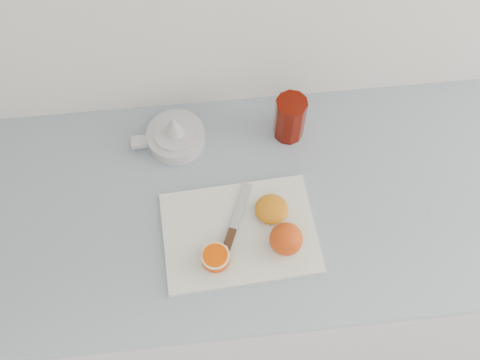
{
  "coord_description": "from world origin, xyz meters",
  "views": [
    {
      "loc": [
        -0.14,
        1.12,
        2.03
      ],
      "look_at": [
        -0.07,
        1.72,
        0.96
      ],
      "focal_mm": 40.0,
      "sensor_mm": 36.0,
      "label": 1
    }
  ],
  "objects_px": {
    "red_tumbler": "(290,119)",
    "half_orange": "(216,258)",
    "counter": "(219,266)",
    "cutting_board": "(239,232)",
    "citrus_juicer": "(175,135)"
  },
  "relations": [
    {
      "from": "red_tumbler",
      "to": "half_orange",
      "type": "bearing_deg",
      "value": -122.56
    },
    {
      "from": "counter",
      "to": "red_tumbler",
      "type": "xyz_separation_m",
      "value": [
        0.21,
        0.18,
        0.5
      ]
    },
    {
      "from": "counter",
      "to": "half_orange",
      "type": "distance_m",
      "value": 0.5
    },
    {
      "from": "counter",
      "to": "cutting_board",
      "type": "distance_m",
      "value": 0.46
    },
    {
      "from": "half_orange",
      "to": "red_tumbler",
      "type": "relative_size",
      "value": 0.51
    },
    {
      "from": "citrus_juicer",
      "to": "half_orange",
      "type": "bearing_deg",
      "value": -77.6
    },
    {
      "from": "cutting_board",
      "to": "half_orange",
      "type": "relative_size",
      "value": 5.33
    },
    {
      "from": "counter",
      "to": "cutting_board",
      "type": "height_order",
      "value": "cutting_board"
    },
    {
      "from": "counter",
      "to": "citrus_juicer",
      "type": "xyz_separation_m",
      "value": [
        -0.08,
        0.18,
        0.47
      ]
    },
    {
      "from": "red_tumbler",
      "to": "cutting_board",
      "type": "bearing_deg",
      "value": -119.88
    },
    {
      "from": "cutting_board",
      "to": "citrus_juicer",
      "type": "xyz_separation_m",
      "value": [
        -0.13,
        0.27,
        0.02
      ]
    },
    {
      "from": "half_orange",
      "to": "red_tumbler",
      "type": "bearing_deg",
      "value": 57.44
    },
    {
      "from": "cutting_board",
      "to": "red_tumbler",
      "type": "xyz_separation_m",
      "value": [
        0.15,
        0.27,
        0.05
      ]
    },
    {
      "from": "counter",
      "to": "citrus_juicer",
      "type": "distance_m",
      "value": 0.51
    },
    {
      "from": "cutting_board",
      "to": "red_tumbler",
      "type": "bearing_deg",
      "value": 60.12
    }
  ]
}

